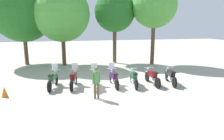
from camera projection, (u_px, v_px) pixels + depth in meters
name	position (u px, v px, depth m)	size (l,w,h in m)	color
ground_plane	(114.00, 86.00, 12.16)	(80.00, 80.00, 0.00)	#ADA899
motorcycle_0	(53.00, 79.00, 11.73)	(0.76, 2.16, 1.37)	black
motorcycle_1	(74.00, 79.00, 11.86)	(0.77, 2.16, 1.37)	black
motorcycle_2	(94.00, 79.00, 11.84)	(0.69, 2.18, 1.37)	black
motorcycle_3	(114.00, 78.00, 12.12)	(0.62, 2.19, 1.37)	black
motorcycle_4	(134.00, 78.00, 12.16)	(0.72, 2.17, 0.99)	black
motorcycle_5	(152.00, 77.00, 12.39)	(0.62, 2.19, 0.99)	black
motorcycle_6	(171.00, 76.00, 12.55)	(0.79, 2.15, 0.99)	black
person_0	(96.00, 81.00, 9.88)	(0.40, 0.22, 1.61)	brown
tree_0	(22.00, 11.00, 18.12)	(5.58, 5.58, 7.72)	brown
tree_1	(62.00, 14.00, 17.71)	(4.98, 4.98, 7.15)	brown
tree_2	(115.00, 12.00, 18.99)	(3.87, 3.87, 6.88)	brown
tree_3	(154.00, 6.00, 18.20)	(4.11, 4.11, 7.49)	brown
traffic_cone	(4.00, 92.00, 10.24)	(0.32, 0.32, 0.55)	orange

